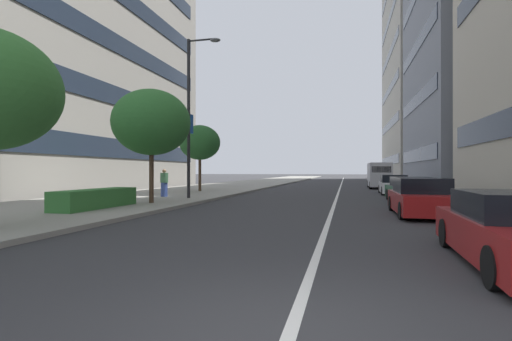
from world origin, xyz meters
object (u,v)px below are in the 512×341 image
object	(u,v)px
car_far_down_avenue	(393,185)
car_approaching_light	(410,190)
street_tree_near_plaza_corner	(200,143)
delivery_van_ahead	(379,175)
street_lamp_with_banners	(193,106)
car_lead_in_lane	(421,198)
pedestrian_on_plaza	(164,183)
street_tree_far_plaza	(151,123)

from	to	relation	value
car_far_down_avenue	car_approaching_light	bearing A→B (deg)	-178.60
car_approaching_light	street_tree_near_plaza_corner	distance (m)	15.51
car_approaching_light	delivery_van_ahead	distance (m)	16.42
delivery_van_ahead	street_lamp_with_banners	size ratio (longest dim) A/B	0.63
delivery_van_ahead	street_lamp_with_banners	bearing A→B (deg)	148.29
car_lead_in_lane	street_lamp_with_banners	xyz separation A→B (m)	(4.42, 11.19, 4.73)
car_far_down_avenue	pedestrian_on_plaza	bearing A→B (deg)	121.70
street_tree_far_plaza	street_lamp_with_banners	bearing A→B (deg)	-11.13
delivery_van_ahead	street_lamp_with_banners	distance (m)	22.03
car_lead_in_lane	street_lamp_with_banners	world-z (taller)	street_lamp_with_banners
pedestrian_on_plaza	car_approaching_light	bearing A→B (deg)	114.81
delivery_van_ahead	car_lead_in_lane	bearing A→B (deg)	179.67
car_lead_in_lane	street_lamp_with_banners	bearing A→B (deg)	68.40
car_approaching_light	delivery_van_ahead	size ratio (longest dim) A/B	0.83
car_approaching_light	car_lead_in_lane	bearing A→B (deg)	171.79
delivery_van_ahead	pedestrian_on_plaza	world-z (taller)	delivery_van_ahead
car_lead_in_lane	street_tree_far_plaza	xyz separation A→B (m)	(1.05, 11.86, 3.36)
street_tree_far_plaza	car_lead_in_lane	bearing A→B (deg)	-95.04
car_approaching_light	street_lamp_with_banners	xyz separation A→B (m)	(-1.87, 11.80, 4.76)
pedestrian_on_plaza	street_lamp_with_banners	bearing A→B (deg)	92.91
car_approaching_light	delivery_van_ahead	xyz separation A→B (m)	(16.41, 0.20, 0.69)
car_lead_in_lane	delivery_van_ahead	size ratio (longest dim) A/B	0.78
car_approaching_light	street_tree_near_plaza_corner	world-z (taller)	street_tree_near_plaza_corner
street_tree_near_plaza_corner	delivery_van_ahead	bearing A→B (deg)	-51.34
car_far_down_avenue	delivery_van_ahead	world-z (taller)	delivery_van_ahead
street_tree_near_plaza_corner	pedestrian_on_plaza	bearing A→B (deg)	-176.78
delivery_van_ahead	pedestrian_on_plaza	xyz separation A→B (m)	(-17.64, 13.71, -0.34)
pedestrian_on_plaza	street_tree_near_plaza_corner	bearing A→B (deg)	-157.02
car_far_down_avenue	street_lamp_with_banners	size ratio (longest dim) A/B	0.52
street_tree_near_plaza_corner	car_lead_in_lane	bearing A→B (deg)	-129.93
street_lamp_with_banners	pedestrian_on_plaza	world-z (taller)	street_lamp_with_banners
street_lamp_with_banners	street_tree_far_plaza	size ratio (longest dim) A/B	1.65
car_far_down_avenue	street_tree_far_plaza	size ratio (longest dim) A/B	0.85
delivery_van_ahead	street_lamp_with_banners	xyz separation A→B (m)	(-18.27, 11.61, 4.07)
car_lead_in_lane	car_far_down_avenue	size ratio (longest dim) A/B	0.97
car_lead_in_lane	car_approaching_light	world-z (taller)	car_lead_in_lane
street_tree_far_plaza	pedestrian_on_plaza	world-z (taller)	street_tree_far_plaza
car_approaching_light	pedestrian_on_plaza	distance (m)	13.97
car_far_down_avenue	street_tree_near_plaza_corner	world-z (taller)	street_tree_near_plaza_corner
car_far_down_avenue	street_tree_far_plaza	world-z (taller)	street_tree_far_plaza
street_lamp_with_banners	street_tree_far_plaza	world-z (taller)	street_lamp_with_banners
car_lead_in_lane	car_far_down_avenue	world-z (taller)	car_lead_in_lane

